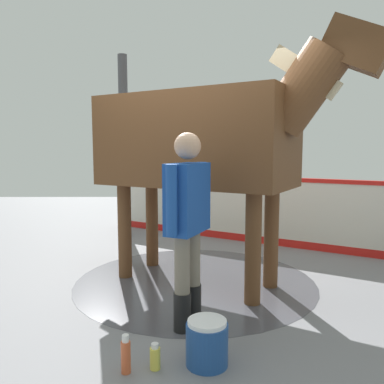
{
  "coord_description": "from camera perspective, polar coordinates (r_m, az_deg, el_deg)",
  "views": [
    {
      "loc": [
        0.11,
        -4.18,
        1.54
      ],
      "look_at": [
        0.13,
        -0.41,
        1.11
      ],
      "focal_mm": 36.01,
      "sensor_mm": 36.0,
      "label": 1
    }
  ],
  "objects": [
    {
      "name": "wash_bucket",
      "position": [
        2.94,
        2.24,
        -21.39
      ],
      "size": [
        0.3,
        0.3,
        0.33
      ],
      "color": "#1E478C",
      "rests_on": "ground"
    },
    {
      "name": "barrier_wall",
      "position": [
        6.35,
        9.96,
        -3.01
      ],
      "size": [
        5.12,
        3.05,
        1.09
      ],
      "color": "silver",
      "rests_on": "ground"
    },
    {
      "name": "wet_patch",
      "position": [
        4.6,
        0.47,
        -13.04
      ],
      "size": [
        2.77,
        2.77,
        0.0
      ],
      "primitive_type": "cylinder",
      "color": "#4C4C54",
      "rests_on": "ground"
    },
    {
      "name": "bottle_spray",
      "position": [
        2.9,
        -9.78,
        -22.75
      ],
      "size": [
        0.07,
        0.07,
        0.27
      ],
      "color": "#CC5933",
      "rests_on": "ground"
    },
    {
      "name": "roof_post_far",
      "position": [
        6.87,
        -10.03,
        6.6
      ],
      "size": [
        0.16,
        0.16,
        3.13
      ],
      "primitive_type": "cylinder",
      "color": "#4C4C51",
      "rests_on": "ground"
    },
    {
      "name": "bottle_shampoo",
      "position": [
        2.94,
        -5.5,
        -23.18
      ],
      "size": [
        0.07,
        0.07,
        0.19
      ],
      "color": "#D8CC4C",
      "rests_on": "ground"
    },
    {
      "name": "handler",
      "position": [
        3.26,
        -0.65,
        -3.67
      ],
      "size": [
        0.4,
        0.62,
        1.67
      ],
      "rotation": [
        0.0,
        0.0,
        2.71
      ],
      "color": "black",
      "rests_on": "ground"
    },
    {
      "name": "horse",
      "position": [
        4.28,
        1.82,
        7.67
      ],
      "size": [
        3.11,
        2.09,
        2.72
      ],
      "rotation": [
        0.0,
        0.0,
        -0.53
      ],
      "color": "brown",
      "rests_on": "ground"
    },
    {
      "name": "ground_plane",
      "position": [
        4.46,
        -1.74,
        -13.84
      ],
      "size": [
        16.0,
        16.0,
        0.02
      ],
      "primitive_type": "cube",
      "color": "gray"
    }
  ]
}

